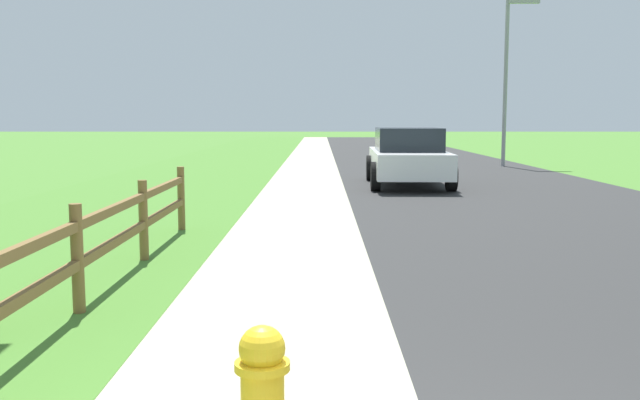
# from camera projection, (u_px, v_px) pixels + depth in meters

# --- Properties ---
(ground_plane) EXTENTS (120.00, 120.00, 0.00)m
(ground_plane) POSITION_uv_depth(u_px,v_px,m) (333.00, 162.00, 27.22)
(ground_plane) COLOR #45792C
(road_asphalt) EXTENTS (7.00, 66.00, 0.01)m
(road_asphalt) POSITION_uv_depth(u_px,v_px,m) (416.00, 159.00, 29.22)
(road_asphalt) COLOR #2B2B2B
(road_asphalt) RESTS_ON ground
(curb_concrete) EXTENTS (6.00, 66.00, 0.01)m
(curb_concrete) POSITION_uv_depth(u_px,v_px,m) (261.00, 159.00, 29.20)
(curb_concrete) COLOR #AFA98E
(curb_concrete) RESTS_ON ground
(grass_verge) EXTENTS (5.00, 66.00, 0.00)m
(grass_verge) POSITION_uv_depth(u_px,v_px,m) (225.00, 159.00, 29.19)
(grass_verge) COLOR #45792C
(grass_verge) RESTS_ON ground
(rail_fence) EXTENTS (0.11, 9.38, 0.99)m
(rail_fence) POSITION_uv_depth(u_px,v_px,m) (75.00, 250.00, 6.14)
(rail_fence) COLOR brown
(rail_fence) RESTS_ON ground
(parked_suv_white) EXTENTS (2.12, 4.65, 1.48)m
(parked_suv_white) POSITION_uv_depth(u_px,v_px,m) (406.00, 156.00, 17.86)
(parked_suv_white) COLOR white
(parked_suv_white) RESTS_ON ground
(street_lamp) EXTENTS (1.17, 0.20, 5.93)m
(street_lamp) POSITION_uv_depth(u_px,v_px,m) (507.00, 66.00, 24.60)
(street_lamp) COLOR gray
(street_lamp) RESTS_ON ground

